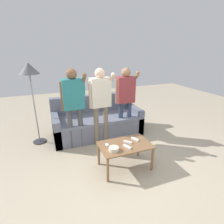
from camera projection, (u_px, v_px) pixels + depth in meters
The scene contains 12 objects.
ground_plane at pixel (120, 165), 3.20m from camera, with size 12.00×12.00×0.00m, color tan.
couch at pixel (97, 121), 4.30m from camera, with size 2.03×0.92×0.89m.
coffee_table at pixel (125, 148), 3.01m from camera, with size 0.86×0.54×0.45m.
snack_bowl at pixel (114, 149), 2.80m from camera, with size 0.16×0.16×0.06m, color beige.
game_remote_nunchuk at pixel (107, 145), 2.94m from camera, with size 0.06×0.09×0.05m.
floor_lamp at pixel (29, 73), 3.46m from camera, with size 0.40×0.40×1.71m.
player_left at pixel (73, 100), 3.45m from camera, with size 0.48×0.32×1.62m.
player_center at pixel (100, 98), 3.60m from camera, with size 0.49×0.33×1.62m.
player_right at pixel (125, 95), 3.94m from camera, with size 0.46×0.33×1.58m.
game_remote_wand_near at pixel (127, 147), 2.89m from camera, with size 0.10×0.15×0.03m.
game_remote_wand_far at pixel (135, 139), 3.14m from camera, with size 0.09×0.15×0.03m.
game_remote_wand_spare at pixel (128, 142), 3.04m from camera, with size 0.13×0.13×0.03m.
Camera 1 is at (-1.09, -2.46, 1.98)m, focal length 28.60 mm.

